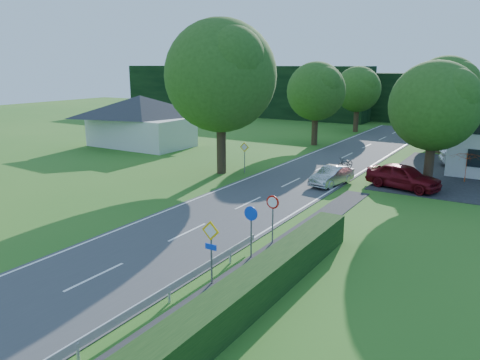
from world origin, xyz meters
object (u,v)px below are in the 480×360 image
Objects in this scene: streetlight at (432,119)px; moving_car at (332,176)px; parked_car_silver_a at (474,157)px; motorcycle at (345,163)px; parasol at (466,167)px; parked_car_red at (403,176)px.

moving_car is at bearing -136.24° from streetlight.
motorcycle is at bearing 107.95° from parked_car_silver_a.
parasol is (7.89, 5.82, 0.43)m from moving_car.
moving_car reaches higher than motorcycle.
motorcycle is 8.82m from parasol.
motorcycle is at bearing 109.57° from moving_car.
parked_car_red is at bearing 30.23° from moving_car.
motorcycle is at bearing 69.08° from parked_car_red.
parked_car_silver_a reaches higher than moving_car.
parked_car_red is at bearing -15.02° from motorcycle.
motorcycle is 10.74m from parked_car_silver_a.
moving_car is 4.78m from parked_car_red.
motorcycle is 6.62m from parked_car_red.
streetlight reaches higher than moving_car.
parasol is at bearing 162.96° from parked_car_silver_a.
parasol is at bearing -24.65° from parked_car_red.
parked_car_red reaches higher than motorcycle.
parked_car_silver_a is (7.77, 11.78, 0.19)m from moving_car.
parasol reaches higher than parked_car_silver_a.
streetlight is 1.61× the size of parked_car_red.
parked_car_silver_a is (3.28, 10.15, -0.01)m from parked_car_red.
streetlight is 8.33m from moving_car.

